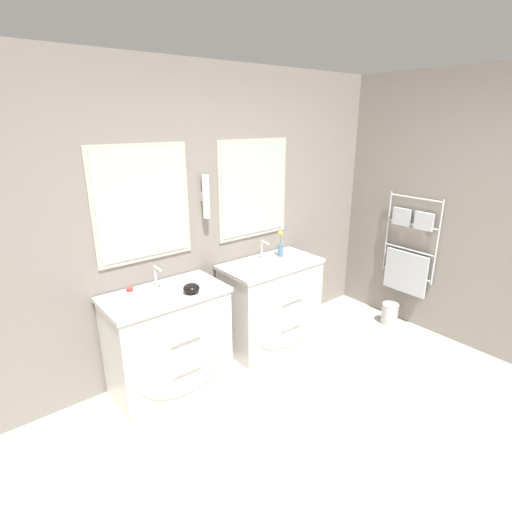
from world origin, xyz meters
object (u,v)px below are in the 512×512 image
object	(u,v)px
toiletry_bottle	(131,298)
waste_bin	(390,313)
vanity_left	(170,342)
flower_vase	(280,246)
vanity_right	(273,305)
amenity_bowl	(191,288)

from	to	relation	value
toiletry_bottle	waste_bin	xyz separation A→B (m)	(2.69, -0.44, -0.81)
vanity_left	flower_vase	world-z (taller)	flower_vase
toiletry_bottle	waste_bin	bearing A→B (deg)	-9.22
toiletry_bottle	flower_vase	xyz separation A→B (m)	(1.59, 0.16, 0.04)
flower_vase	waste_bin	world-z (taller)	flower_vase
vanity_right	toiletry_bottle	world-z (taller)	toiletry_bottle
vanity_right	waste_bin	xyz separation A→B (m)	(1.29, -0.49, -0.31)
waste_bin	amenity_bowl	bearing A→B (deg)	170.29
vanity_left	amenity_bowl	xyz separation A→B (m)	(0.16, -0.11, 0.47)
toiletry_bottle	amenity_bowl	xyz separation A→B (m)	(0.46, -0.06, -0.03)
amenity_bowl	flower_vase	distance (m)	1.15
amenity_bowl	waste_bin	world-z (taller)	amenity_bowl
vanity_left	waste_bin	distance (m)	2.46
vanity_right	flower_vase	bearing A→B (deg)	30.10
vanity_right	amenity_bowl	world-z (taller)	amenity_bowl
toiletry_bottle	flower_vase	size ratio (longest dim) A/B	0.58
amenity_bowl	flower_vase	size ratio (longest dim) A/B	0.50
waste_bin	vanity_left	bearing A→B (deg)	168.44
vanity_left	flower_vase	xyz separation A→B (m)	(1.29, 0.11, 0.53)
amenity_bowl	waste_bin	bearing A→B (deg)	-9.71
vanity_left	flower_vase	distance (m)	1.40
amenity_bowl	waste_bin	size ratio (longest dim) A/B	0.54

